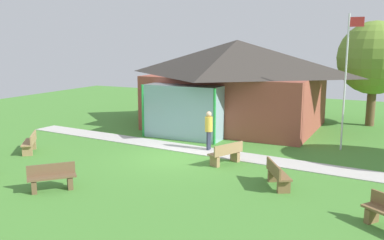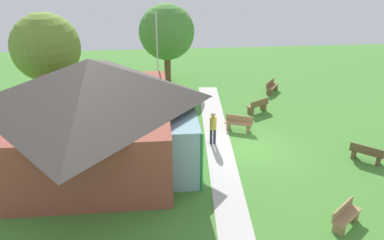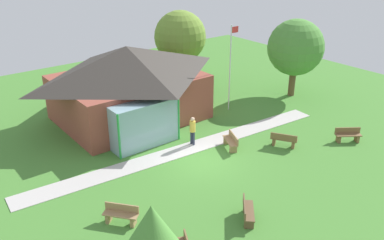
{
  "view_description": "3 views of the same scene",
  "coord_description": "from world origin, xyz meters",
  "views": [
    {
      "loc": [
        8.04,
        -14.68,
        4.69
      ],
      "look_at": [
        -0.23,
        1.93,
        1.25
      ],
      "focal_mm": 39.27,
      "sensor_mm": 36.0,
      "label": 1
    },
    {
      "loc": [
        -16.49,
        4.47,
        9.0
      ],
      "look_at": [
        0.52,
        2.83,
        1.47
      ],
      "focal_mm": 35.63,
      "sensor_mm": 36.0,
      "label": 2
    },
    {
      "loc": [
        -12.45,
        -15.08,
        11.1
      ],
      "look_at": [
        0.84,
        1.99,
        1.44
      ],
      "focal_mm": 38.77,
      "sensor_mm": 36.0,
      "label": 3
    }
  ],
  "objects": [
    {
      "name": "ground_plane",
      "position": [
        0.0,
        0.0,
        0.0
      ],
      "size": [
        44.0,
        44.0,
        0.0
      ],
      "primitive_type": "plane",
      "color": "#478433"
    },
    {
      "name": "pavilion",
      "position": [
        -0.21,
        7.22,
        2.51
      ],
      "size": [
        9.7,
        8.48,
        4.83
      ],
      "color": "brown",
      "rests_on": "ground_plane"
    },
    {
      "name": "footpath",
      "position": [
        0.0,
        1.5,
        0.01
      ],
      "size": [
        19.12,
        2.65,
        0.03
      ],
      "primitive_type": "cube",
      "rotation": [
        0.0,
        0.0,
        -0.07
      ],
      "color": "#BCB7B2",
      "rests_on": "ground_plane"
    },
    {
      "name": "flagpole",
      "position": [
        5.95,
        4.38,
        3.23
      ],
      "size": [
        0.64,
        0.08,
        5.88
      ],
      "color": "silver",
      "rests_on": "ground_plane"
    },
    {
      "name": "bench_rear_near_path",
      "position": [
        2.18,
        0.09,
        0.4
      ],
      "size": [
        1.01,
        1.55,
        0.84
      ],
      "rotation": [
        0.0,
        0.0,
        1.15
      ],
      "color": "#9E7A51",
      "rests_on": "ground_plane"
    },
    {
      "name": "bench_mid_right",
      "position": [
        4.67,
        -1.63,
        0.4
      ],
      "size": [
        1.16,
        1.51,
        0.84
      ],
      "rotation": [
        0.0,
        0.0,
        5.26
      ],
      "color": "brown",
      "rests_on": "ground_plane"
    },
    {
      "name": "bench_lawn_far_right",
      "position": [
        8.13,
        -3.52,
        0.4
      ],
      "size": [
        1.48,
        1.22,
        0.84
      ],
      "rotation": [
        0.0,
        0.0,
        2.53
      ],
      "color": "brown",
      "rests_on": "ground_plane"
    },
    {
      "name": "bench_mid_left",
      "position": [
        -6.06,
        -2.03,
        0.4
      ],
      "size": [
        1.29,
        1.44,
        0.84
      ],
      "rotation": [
        0.0,
        0.0,
        2.25
      ],
      "color": "#9E7A51",
      "rests_on": "ground_plane"
    },
    {
      "name": "bench_front_center",
      "position": [
        -1.74,
        -5.14,
        0.4
      ],
      "size": [
        1.33,
        1.41,
        0.84
      ],
      "rotation": [
        0.0,
        0.0,
        3.98
      ],
      "color": "brown",
      "rests_on": "ground_plane"
    },
    {
      "name": "visitor_on_path",
      "position": [
        0.69,
        1.74,
        1.02
      ],
      "size": [
        0.34,
        0.34,
        1.74
      ],
      "rotation": [
        0.0,
        0.0,
        1.67
      ],
      "color": "#2D3347",
      "rests_on": "ground_plane"
    },
    {
      "name": "tree_behind_pavilion_right",
      "position": [
        6.65,
        10.96,
        3.83
      ],
      "size": [
        4.07,
        4.07,
        5.88
      ],
      "color": "brown",
      "rests_on": "ground_plane"
    },
    {
      "name": "tree_east_hedge",
      "position": [
        11.63,
        3.62,
        3.66
      ],
      "size": [
        4.09,
        4.09,
        5.72
      ],
      "color": "brown",
      "rests_on": "ground_plane"
    }
  ]
}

